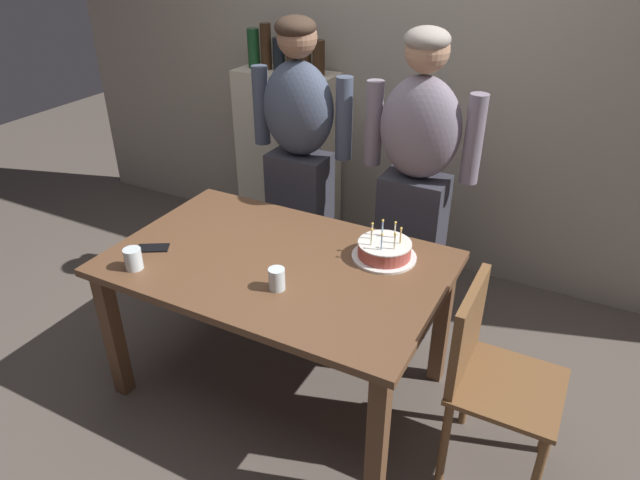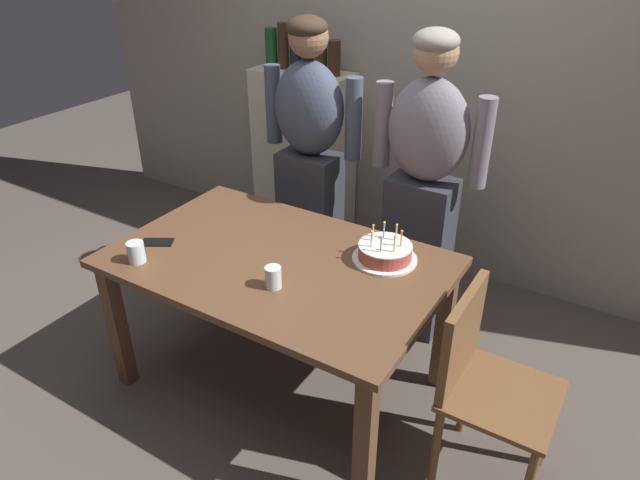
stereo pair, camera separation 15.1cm
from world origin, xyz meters
name	(u,v)px [view 1 (the left image)]	position (x,y,z in m)	size (l,w,h in m)	color
ground_plane	(282,382)	(0.00, 0.00, 0.00)	(10.00, 10.00, 0.00)	#564C44
back_wall	(406,64)	(0.00, 1.55, 1.30)	(5.20, 0.10, 2.60)	#9E9384
dining_table	(278,278)	(0.00, 0.00, 0.64)	(1.50, 0.96, 0.74)	brown
birthday_cake	(384,250)	(0.42, 0.25, 0.78)	(0.29, 0.29, 0.16)	white
water_glass_near	(277,279)	(0.12, -0.19, 0.79)	(0.07, 0.07, 0.10)	silver
water_glass_far	(133,259)	(-0.52, -0.35, 0.79)	(0.08, 0.08, 0.10)	silver
cell_phone	(153,248)	(-0.57, -0.18, 0.74)	(0.14, 0.07, 0.01)	black
person_man_bearded	(299,162)	(-0.33, 0.79, 0.87)	(0.61, 0.27, 1.66)	#33333D
person_woman_cardigan	(415,185)	(0.37, 0.79, 0.87)	(0.61, 0.27, 1.66)	#33333D
dining_chair	(487,369)	(0.98, -0.01, 0.52)	(0.42, 0.42, 0.87)	brown
shelf_cabinet	(288,158)	(-0.73, 1.33, 0.63)	(0.67, 0.30, 1.51)	beige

